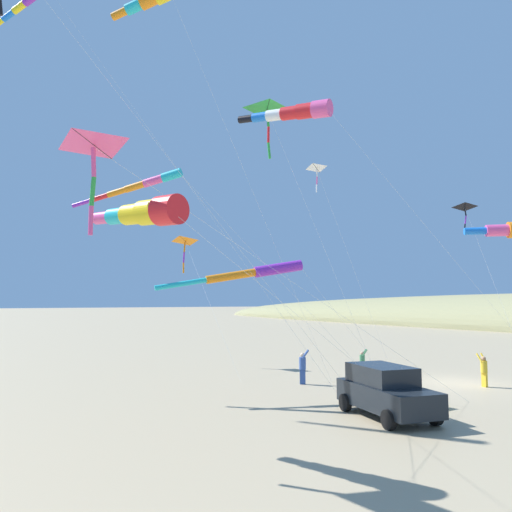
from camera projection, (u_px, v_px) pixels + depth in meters
The scene contains 18 objects.
ground_plane at pixel (457, 383), 25.52m from camera, with size 600.00×600.00×0.00m, color tan.
parked_car at pixel (386, 391), 18.07m from camera, with size 2.82×4.61×1.85m.
cooler_box at pixel (439, 403), 19.49m from camera, with size 0.62×0.42×0.42m.
person_adult_flyer at pixel (303, 365), 25.20m from camera, with size 0.63×0.60×1.75m.
person_child_green_jacket at pixel (484, 369), 24.41m from camera, with size 0.42×0.52×1.64m.
person_child_grey_jacket at pixel (362, 361), 28.02m from camera, with size 0.54×0.51×1.51m.
kite_windsock_long_streamer_left at pixel (507, 230), 26.65m from camera, with size 5.51×2.83×8.52m.
kite_windsock_black_fish_shape at pixel (150, 0), 22.71m from camera, with size 11.70×2.72×18.81m.
kite_delta_checkered_midright at pixel (317, 169), 28.98m from camera, with size 4.28×2.65×12.29m.
kite_delta_teal_far_right at pixel (185, 241), 33.91m from camera, with size 1.74×9.57×8.73m.
kite_delta_magenta_far_left at pixel (267, 110), 24.81m from camera, with size 4.30×5.41×14.23m.
kite_windsock_green_low_center at pixel (24, 5), 23.97m from camera, with size 13.44×12.14×19.32m.
kite_windsock_purple_drifting at pixel (146, 213), 14.77m from camera, with size 12.42×3.95×7.30m.
kite_windsock_long_streamer_right at pixel (295, 113), 23.04m from camera, with size 15.49×6.84×13.46m.
kite_delta_rainbow_low_near at pixel (94, 145), 14.22m from camera, with size 16.52×2.24×9.11m.
kite_windsock_orange_high_right at pixel (253, 273), 22.70m from camera, with size 12.84×2.17×6.19m.
kite_windsock_small_distant at pixel (141, 185), 23.09m from camera, with size 13.99×6.07×10.39m.
kite_delta_blue_topmost at pixel (465, 208), 28.31m from camera, with size 1.18×4.03×9.88m.
Camera 1 is at (-22.56, -16.65, 4.25)m, focal length 34.54 mm.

